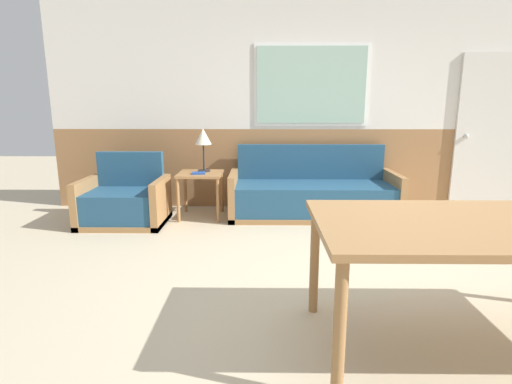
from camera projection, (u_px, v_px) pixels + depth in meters
ground_plane at (371, 294)px, 2.97m from camera, size 16.00×16.00×0.00m
wall_back at (323, 106)px, 5.24m from camera, size 7.20×0.09×2.70m
couch at (312, 195)px, 5.01m from camera, size 2.07×0.81×0.87m
armchair at (125, 203)px, 4.69m from camera, size 0.96×0.73×0.81m
side_table at (200, 180)px, 4.91m from camera, size 0.53×0.53×0.56m
table_lamp at (203, 139)px, 4.89m from camera, size 0.20×0.20×0.53m
book_stack at (199, 173)px, 4.80m from camera, size 0.17×0.14×0.02m
entry_door at (488, 133)px, 5.24m from camera, size 0.85×0.09×2.02m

